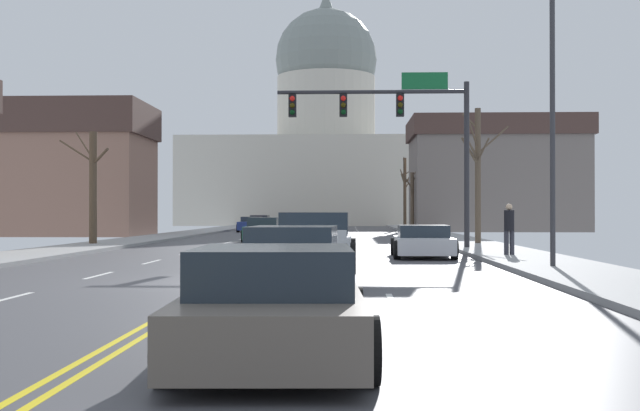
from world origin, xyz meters
name	(u,v)px	position (x,y,z in m)	size (l,w,h in m)	color
ground	(226,282)	(0.00, 0.00, 0.02)	(20.00, 180.00, 0.20)	#48484D
signal_gantry	(399,121)	(4.84, 14.72, 5.34)	(7.91, 0.41, 7.20)	#28282D
street_lamp_right	(540,87)	(7.87, 3.71, 4.94)	(2.48, 0.24, 8.08)	#333338
capitol_building	(326,151)	(0.00, 79.22, 9.25)	(33.94, 20.56, 29.38)	beige
sedan_near_00	(423,242)	(5.33, 9.88, 0.54)	(2.18, 4.25, 1.13)	silver
pickup_truck_near_01	(314,243)	(1.76, 4.41, 0.70)	(2.40, 5.62, 1.57)	#ADB2B7
sedan_near_02	(294,261)	(1.67, -2.06, 0.62)	(2.14, 4.63, 1.31)	#9EA3A8
sedan_near_03	(275,306)	(1.93, -8.89, 0.57)	(2.17, 4.35, 1.22)	#6B6056
sedan_oncoming_00	(263,230)	(-1.86, 24.30, 0.61)	(2.09, 4.56, 1.29)	#1E7247
sedan_oncoming_01	(283,227)	(-1.62, 34.29, 0.57)	(2.03, 4.69, 1.20)	black
sedan_oncoming_02	(251,225)	(-5.03, 44.42, 0.57)	(2.06, 4.69, 1.20)	navy
sedan_oncoming_03	(260,222)	(-5.44, 54.01, 0.61)	(2.04, 4.47, 1.29)	#B71414
flank_building_00	(54,169)	(-17.08, 34.20, 4.50)	(12.76, 7.56, 8.87)	#8C6656
flank_building_02	(495,174)	(15.02, 47.78, 4.73)	(14.25, 9.03, 9.34)	slate
bare_tree_00	(412,199)	(7.92, 45.53, 2.59)	(1.67, 1.74, 5.36)	brown
bare_tree_02	(405,190)	(8.03, 54.68, 3.64)	(1.76, 2.63, 6.46)	#4C3D2D
bare_tree_03	(93,185)	(-9.00, 17.90, 2.82)	(2.66, 1.64, 5.22)	#4C3D2D
bare_tree_04	(478,171)	(8.77, 19.04, 3.50)	(2.28, 1.61, 6.29)	brown
pedestrian_00	(509,226)	(8.17, 9.13, 1.10)	(0.35, 0.34, 1.72)	#33333D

